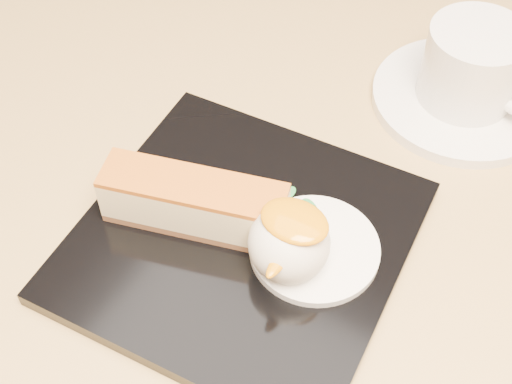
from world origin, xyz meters
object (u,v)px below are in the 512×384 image
Objects in this scene: table at (237,303)px; coffee_cup at (475,65)px; saucer at (462,99)px; ice_cream_scoop at (289,243)px; cheesecake at (194,203)px; dessert_plate at (242,241)px.

coffee_cup reaches higher than table.
coffee_cup is at bearing 58.83° from table.
ice_cream_scoop is at bearing -100.55° from saucer.
cheesecake is at bearing -117.42° from saucer.
table is 0.19m from cheesecake.
cheesecake is at bearing -102.44° from coffee_cup.
ice_cream_scoop reaches higher than cheesecake.
cheesecake is at bearing -99.13° from table.
cheesecake is 0.26m from saucer.
cheesecake is 1.27× the size of coffee_cup.
saucer is at bearing 59.34° from table.
ice_cream_scoop is (0.04, -0.00, 0.03)m from dessert_plate.
ice_cream_scoop reaches higher than table.
ice_cream_scoop is 0.52× the size of coffee_cup.
ice_cream_scoop is at bearing -85.63° from coffee_cup.
table is 0.29m from coffee_cup.
table is 7.65× the size of coffee_cup.
dessert_plate is at bearing -110.40° from saucer.
cheesecake is (-0.04, -0.00, 0.03)m from dessert_plate.
cheesecake is (-0.01, -0.04, 0.19)m from table.
coffee_cup is (0.00, -0.00, 0.04)m from saucer.
ice_cream_scoop is 0.23m from coffee_cup.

